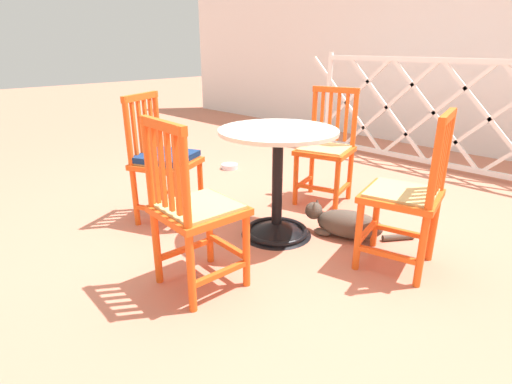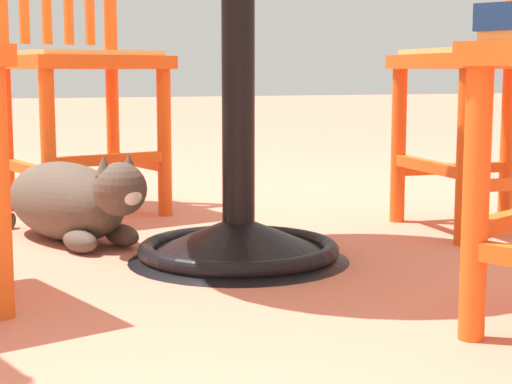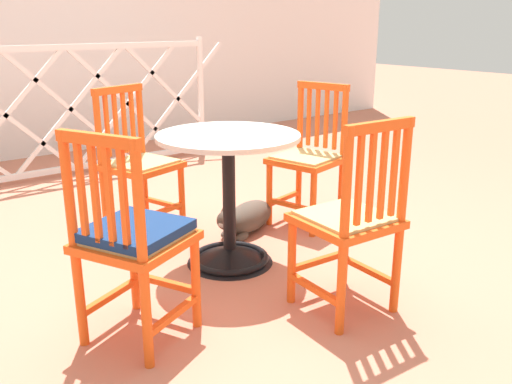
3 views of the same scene
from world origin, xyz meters
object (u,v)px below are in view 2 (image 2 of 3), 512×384
(cafe_table, at_px, (238,129))
(orange_chair_at_corner, at_px, (501,61))
(tabby_cat, at_px, (72,203))
(orange_chair_tucked_in, at_px, (78,62))

(cafe_table, height_order, orange_chair_at_corner, orange_chair_at_corner)
(orange_chair_at_corner, distance_m, tabby_cat, 1.13)
(cafe_table, distance_m, tabby_cat, 0.49)
(cafe_table, relative_size, orange_chair_at_corner, 0.83)
(cafe_table, xyz_separation_m, orange_chair_at_corner, (0.13, -0.76, 0.15))
(orange_chair_tucked_in, distance_m, tabby_cat, 0.57)
(orange_chair_tucked_in, bearing_deg, cafe_table, -165.21)
(orange_chair_at_corner, xyz_separation_m, orange_chair_tucked_in, (0.66, 0.97, 0.00))
(tabby_cat, bearing_deg, orange_chair_at_corner, -101.28)
(cafe_table, xyz_separation_m, tabby_cat, (0.34, 0.30, -0.19))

